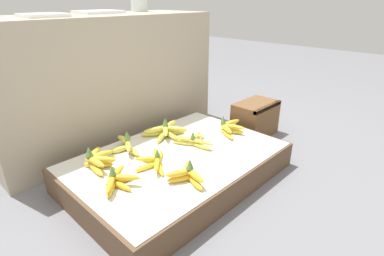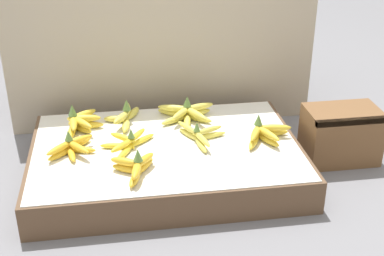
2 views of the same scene
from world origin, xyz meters
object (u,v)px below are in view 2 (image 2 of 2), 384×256
(banana_bunch_front_midleft, at_px, (136,166))
(banana_bunch_back_left, at_px, (80,122))
(banana_bunch_middle_left, at_px, (72,147))
(banana_bunch_middle_midright, at_px, (200,135))
(banana_bunch_middle_right, at_px, (264,133))
(wooden_crate, at_px, (341,134))
(banana_bunch_back_midleft, at_px, (125,116))
(banana_bunch_back_midright, at_px, (186,113))
(banana_bunch_middle_midleft, at_px, (128,142))

(banana_bunch_front_midleft, bearing_deg, banana_bunch_back_left, 117.93)
(banana_bunch_middle_left, height_order, banana_bunch_middle_midright, banana_bunch_middle_left)
(banana_bunch_middle_right, bearing_deg, wooden_crate, 6.54)
(banana_bunch_back_midleft, bearing_deg, wooden_crate, -13.14)
(banana_bunch_back_midright, bearing_deg, banana_bunch_front_midleft, -120.32)
(banana_bunch_middle_midright, xyz_separation_m, banana_bunch_back_midleft, (-0.29, 0.21, 0.01))
(banana_bunch_back_left, xyz_separation_m, banana_bunch_back_midright, (0.46, 0.02, -0.00))
(wooden_crate, distance_m, banana_bunch_back_midleft, 0.93)
(banana_bunch_middle_midright, distance_m, banana_bunch_back_midleft, 0.36)
(banana_bunch_middle_right, bearing_deg, banana_bunch_middle_left, 179.23)
(banana_bunch_front_midleft, height_order, banana_bunch_back_left, banana_bunch_back_left)
(banana_bunch_front_midleft, distance_m, banana_bunch_back_midleft, 0.44)
(wooden_crate, bearing_deg, banana_bunch_back_left, 170.92)
(wooden_crate, xyz_separation_m, banana_bunch_middle_right, (-0.35, -0.04, 0.05))
(banana_bunch_middle_midleft, relative_size, banana_bunch_back_left, 1.01)
(banana_bunch_back_midright, bearing_deg, wooden_crate, -17.43)
(wooden_crate, relative_size, banana_bunch_back_midleft, 1.29)
(banana_bunch_middle_right, relative_size, banana_bunch_back_left, 0.94)
(banana_bunch_back_left, bearing_deg, banana_bunch_back_midright, 3.09)
(banana_bunch_back_left, distance_m, banana_bunch_back_midright, 0.46)
(banana_bunch_middle_midright, xyz_separation_m, banana_bunch_middle_right, (0.26, -0.04, 0.01))
(banana_bunch_middle_right, relative_size, banana_bunch_back_midleft, 0.89)
(banana_bunch_middle_midright, distance_m, banana_bunch_back_midright, 0.20)
(banana_bunch_middle_left, distance_m, banana_bunch_middle_midleft, 0.22)
(banana_bunch_middle_midleft, xyz_separation_m, banana_bunch_back_midleft, (-0.00, 0.23, 0.01))
(banana_bunch_middle_midright, relative_size, banana_bunch_back_midright, 0.95)
(banana_bunch_middle_left, xyz_separation_m, banana_bunch_back_midright, (0.49, 0.23, 0.00))
(banana_bunch_back_left, bearing_deg, banana_bunch_middle_left, -97.11)
(banana_bunch_middle_left, bearing_deg, banana_bunch_back_midright, 25.37)
(banana_bunch_middle_left, bearing_deg, banana_bunch_middle_midright, 3.30)
(banana_bunch_middle_midleft, height_order, banana_bunch_back_midleft, banana_bunch_back_midleft)
(banana_bunch_back_midleft, bearing_deg, banana_bunch_middle_midright, -35.90)
(banana_bunch_back_midleft, bearing_deg, banana_bunch_middle_left, -131.94)
(banana_bunch_middle_midleft, xyz_separation_m, banana_bunch_middle_midright, (0.29, 0.01, 0.00))
(wooden_crate, xyz_separation_m, banana_bunch_back_left, (-1.10, 0.18, 0.06))
(banana_bunch_middle_left, bearing_deg, banana_bunch_back_midleft, 48.06)
(banana_bunch_front_midleft, relative_size, banana_bunch_back_midright, 0.78)
(banana_bunch_middle_midright, xyz_separation_m, banana_bunch_back_midright, (-0.02, 0.20, 0.01))
(banana_bunch_front_midleft, relative_size, banana_bunch_middle_midleft, 0.88)
(banana_bunch_middle_left, xyz_separation_m, banana_bunch_middle_midleft, (0.22, 0.01, -0.00))
(wooden_crate, height_order, banana_bunch_back_left, banana_bunch_back_left)
(banana_bunch_middle_midleft, relative_size, banana_bunch_back_midleft, 0.95)
(banana_bunch_middle_midright, bearing_deg, banana_bunch_back_left, 160.04)
(banana_bunch_back_left, height_order, banana_bunch_back_midright, banana_bunch_back_left)
(banana_bunch_middle_left, height_order, banana_bunch_back_midleft, banana_bunch_back_midleft)
(banana_bunch_front_midleft, height_order, banana_bunch_back_midright, banana_bunch_back_midright)
(banana_bunch_middle_midright, height_order, banana_bunch_back_left, banana_bunch_back_left)
(banana_bunch_middle_left, relative_size, banana_bunch_middle_midright, 0.80)
(banana_bunch_middle_midleft, relative_size, banana_bunch_back_midright, 0.89)
(wooden_crate, height_order, banana_bunch_middle_right, banana_bunch_middle_right)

